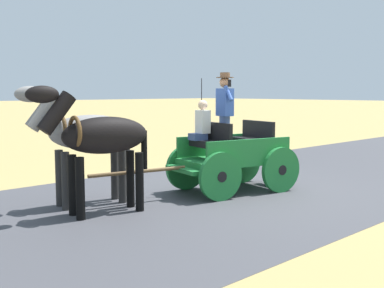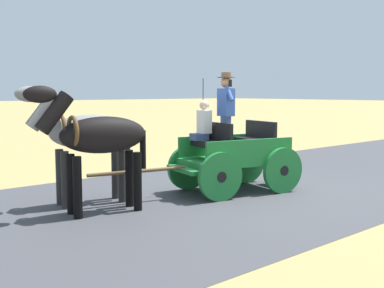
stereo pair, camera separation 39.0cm
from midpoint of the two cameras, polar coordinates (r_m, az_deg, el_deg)
ground_plane at (r=10.56m, az=6.78°, el=-5.37°), size 200.00×200.00×0.00m
road_surface at (r=10.56m, az=6.78°, el=-5.35°), size 6.76×160.00×0.01m
horse_drawn_carriage at (r=10.19m, az=5.79°, el=-1.14°), size 1.89×4.51×2.50m
horse_near_side at (r=8.41m, az=-9.80°, el=0.73°), size 0.82×2.15×2.21m
horse_off_side at (r=9.14m, az=-11.41°, el=1.13°), size 0.85×2.15×2.21m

